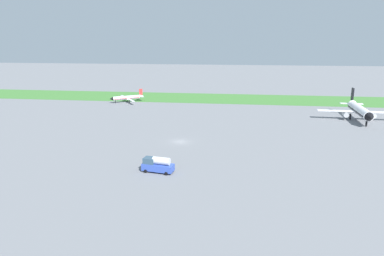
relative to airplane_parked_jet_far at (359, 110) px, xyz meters
name	(u,v)px	position (x,y,z in m)	size (l,w,h in m)	color
ground_plane	(180,142)	(-55.73, -33.70, -3.45)	(600.00, 600.00, 0.00)	slate
grass_taxiway_strip	(206,98)	(-55.73, 38.71, -3.41)	(360.00, 28.00, 0.08)	#3D7533
airplane_parked_jet_far	(359,110)	(0.00, 0.00, 0.00)	(27.07, 26.55, 9.56)	white
airplane_taxiing_turboprop	(127,98)	(-89.00, 23.38, -1.44)	(13.76, 15.62, 5.47)	silver
fuel_truck_near_gate	(157,165)	(-56.65, -55.88, -1.86)	(6.81, 3.49, 3.29)	#334FB2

